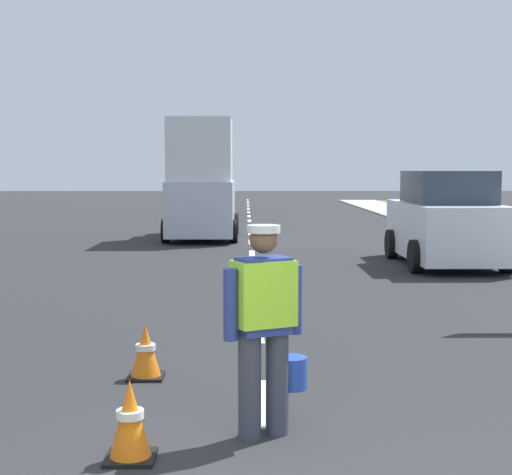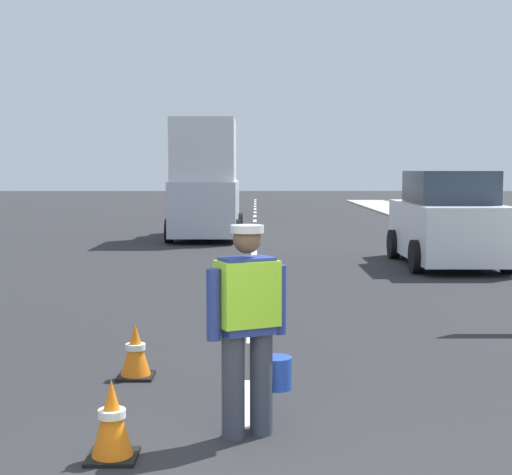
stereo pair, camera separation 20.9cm
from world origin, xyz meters
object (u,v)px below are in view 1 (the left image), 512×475
(road_worker, at_px, (266,319))
(traffic_cone_near, at_px, (130,420))
(car_oncoming_third, at_px, (211,194))
(traffic_cone_far, at_px, (146,351))
(car_parked_far, at_px, (446,221))
(delivery_truck, at_px, (202,185))

(road_worker, height_order, traffic_cone_near, road_worker)
(road_worker, xyz_separation_m, car_oncoming_third, (-1.81, 30.35, 0.00))
(traffic_cone_far, xyz_separation_m, car_parked_far, (5.38, 8.93, 0.69))
(delivery_truck, distance_m, car_parked_far, 8.51)
(traffic_cone_far, relative_size, car_oncoming_third, 0.13)
(delivery_truck, bearing_deg, road_worker, -85.05)
(traffic_cone_near, bearing_deg, road_worker, 26.28)
(car_oncoming_third, bearing_deg, car_parked_far, -73.01)
(traffic_cone_far, height_order, car_parked_far, car_parked_far)
(road_worker, height_order, delivery_truck, delivery_truck)
(road_worker, bearing_deg, car_oncoming_third, 93.42)
(delivery_truck, relative_size, car_oncoming_third, 1.07)
(traffic_cone_far, bearing_deg, car_oncoming_third, 91.30)
(car_parked_far, bearing_deg, traffic_cone_near, -115.19)
(car_oncoming_third, bearing_deg, traffic_cone_far, -88.70)
(traffic_cone_far, distance_m, car_oncoming_third, 28.70)
(traffic_cone_far, bearing_deg, delivery_truck, 91.12)
(traffic_cone_near, relative_size, delivery_truck, 0.13)
(traffic_cone_near, relative_size, car_parked_far, 0.14)
(traffic_cone_far, bearing_deg, road_worker, -54.99)
(road_worker, bearing_deg, traffic_cone_near, -153.72)
(car_parked_far, bearing_deg, road_worker, -111.72)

